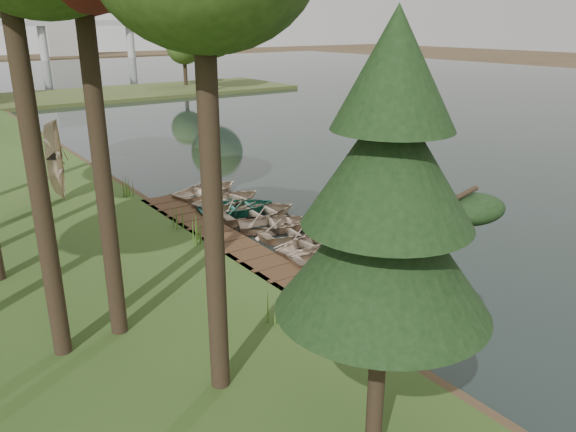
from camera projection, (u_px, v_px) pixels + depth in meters
ground at (277, 246)px, 22.06m from camera, size 300.00×300.00×0.00m
water at (415, 113)px, 53.92m from camera, size 130.00×200.00×0.05m
boardwalk at (242, 252)px, 21.13m from camera, size 1.60×16.00×0.30m
peninsula at (88, 96)px, 64.75m from camera, size 50.00×14.00×0.45m
far_trees at (50, 40)px, 60.88m from camera, size 45.60×5.60×8.80m
bridge at (2, 28)px, 118.57m from camera, size 95.90×4.00×8.60m
building_a at (62, 19)px, 143.03m from camera, size 10.00×8.00×18.00m
rowboat_0 at (392, 280)px, 18.31m from camera, size 3.49×2.72×0.66m
rowboat_1 at (359, 266)px, 19.33m from camera, size 3.93×3.33×0.69m
rowboat_2 at (335, 252)px, 20.48m from camera, size 3.87×3.01×0.73m
rowboat_3 at (316, 242)px, 21.40m from camera, size 3.64×2.83×0.69m
rowboat_4 at (297, 229)px, 22.82m from camera, size 3.52×2.67×0.69m
rowboat_5 at (278, 222)px, 23.60m from camera, size 4.03×3.50×0.70m
rowboat_6 at (259, 210)px, 24.92m from camera, size 3.78×2.84×0.74m
rowboat_7 at (237, 206)px, 25.59m from camera, size 4.04×3.26×0.74m
rowboat_8 at (229, 198)px, 26.63m from camera, size 3.99×3.13×0.75m
rowboat_9 at (208, 189)px, 28.09m from camera, size 4.32×3.57×0.78m
stored_rowboat at (62, 191)px, 26.79m from camera, size 4.50×3.93×0.78m
pine_tree at (388, 199)px, 9.30m from camera, size 3.80×3.80×8.35m
reeds_0 at (276, 307)px, 15.76m from camera, size 0.60×0.60×0.98m
reeds_1 at (176, 215)px, 23.06m from camera, size 0.60×0.60×1.09m
reeds_2 at (194, 229)px, 21.45m from camera, size 0.60×0.60×1.11m
reeds_3 at (129, 186)px, 27.12m from camera, size 0.60×0.60×1.08m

